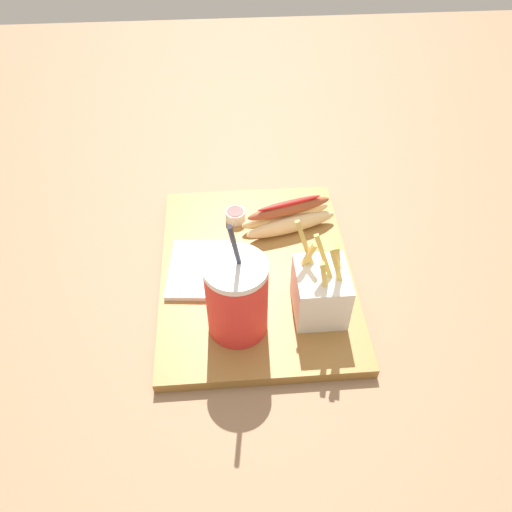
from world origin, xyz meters
The scene contains 9 objects.
ground_plane centered at (0.00, 0.00, -0.01)m, with size 2.40×2.40×0.02m, color #8C6B4C.
food_tray centered at (0.00, 0.00, 0.01)m, with size 0.44×0.33×0.02m, color olive.
soda_cup centered at (0.12, -0.04, 0.09)m, with size 0.09×0.09×0.23m.
fries_basket centered at (0.10, 0.09, 0.07)m, with size 0.09×0.08×0.16m.
hot_dog_1 centered at (-0.10, 0.07, 0.04)m, with size 0.10×0.18×0.06m.
ketchup_cup_1 centered at (-0.13, -0.03, 0.03)m, with size 0.04×0.04×0.02m.
ketchup_cup_2 centered at (-0.01, -0.03, 0.03)m, with size 0.04×0.04×0.02m.
ketchup_cup_3 centered at (0.04, -0.02, 0.03)m, with size 0.03×0.03×0.02m.
napkin_stack centered at (0.00, -0.10, 0.02)m, with size 0.13×0.10×0.01m, color white.
Camera 1 is at (0.58, -0.04, 0.65)m, focal length 34.58 mm.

